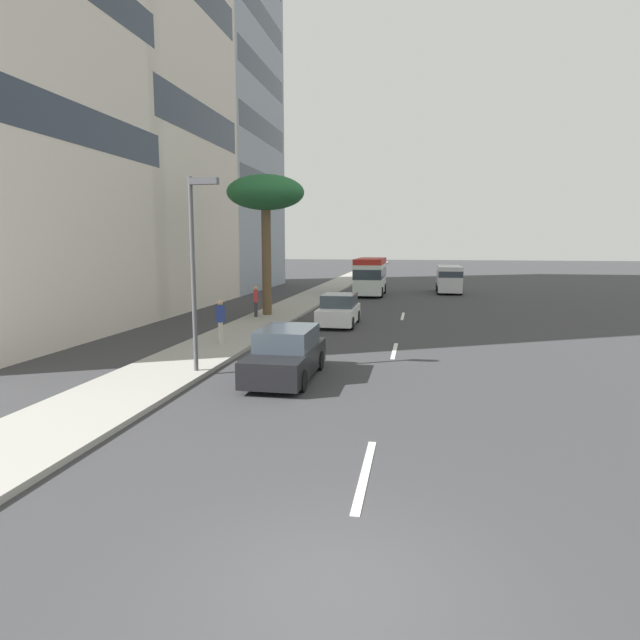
{
  "coord_description": "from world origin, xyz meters",
  "views": [
    {
      "loc": [
        -5.99,
        -0.9,
        4.23
      ],
      "look_at": [
        15.65,
        3.1,
        1.06
      ],
      "focal_mm": 30.24,
      "sensor_mm": 36.0,
      "label": 1
    }
  ],
  "objects_px": {
    "van_third": "(449,278)",
    "pedestrian_mid_block": "(220,319)",
    "pedestrian_near_lamp": "(256,300)",
    "palm_tree": "(266,196)",
    "car_second": "(339,311)",
    "car_fourth": "(286,355)",
    "minibus_lead": "(370,275)",
    "street_lamp": "(196,251)"
  },
  "relations": [
    {
      "from": "van_third",
      "to": "minibus_lead",
      "type": "bearing_deg",
      "value": 117.29
    },
    {
      "from": "car_fourth",
      "to": "pedestrian_near_lamp",
      "type": "height_order",
      "value": "pedestrian_near_lamp"
    },
    {
      "from": "pedestrian_near_lamp",
      "to": "street_lamp",
      "type": "distance_m",
      "value": 13.02
    },
    {
      "from": "car_second",
      "to": "pedestrian_mid_block",
      "type": "height_order",
      "value": "pedestrian_mid_block"
    },
    {
      "from": "minibus_lead",
      "to": "pedestrian_near_lamp",
      "type": "relative_size",
      "value": 3.65
    },
    {
      "from": "car_second",
      "to": "van_third",
      "type": "bearing_deg",
      "value": 161.55
    },
    {
      "from": "car_second",
      "to": "palm_tree",
      "type": "distance_m",
      "value": 7.89
    },
    {
      "from": "car_fourth",
      "to": "palm_tree",
      "type": "height_order",
      "value": "palm_tree"
    },
    {
      "from": "car_fourth",
      "to": "pedestrian_mid_block",
      "type": "bearing_deg",
      "value": -139.82
    },
    {
      "from": "van_third",
      "to": "car_second",
      "type": "bearing_deg",
      "value": 161.55
    },
    {
      "from": "car_fourth",
      "to": "palm_tree",
      "type": "bearing_deg",
      "value": -161.58
    },
    {
      "from": "palm_tree",
      "to": "street_lamp",
      "type": "relative_size",
      "value": 1.28
    },
    {
      "from": "pedestrian_mid_block",
      "to": "street_lamp",
      "type": "bearing_deg",
      "value": 36.09
    },
    {
      "from": "pedestrian_near_lamp",
      "to": "pedestrian_mid_block",
      "type": "bearing_deg",
      "value": 166.22
    },
    {
      "from": "car_fourth",
      "to": "van_third",
      "type": "bearing_deg",
      "value": 168.04
    },
    {
      "from": "van_third",
      "to": "street_lamp",
      "type": "relative_size",
      "value": 0.84
    },
    {
      "from": "minibus_lead",
      "to": "pedestrian_mid_block",
      "type": "height_order",
      "value": "minibus_lead"
    },
    {
      "from": "minibus_lead",
      "to": "pedestrian_mid_block",
      "type": "distance_m",
      "value": 23.15
    },
    {
      "from": "car_second",
      "to": "car_fourth",
      "type": "relative_size",
      "value": 0.92
    },
    {
      "from": "car_second",
      "to": "pedestrian_mid_block",
      "type": "relative_size",
      "value": 2.32
    },
    {
      "from": "car_fourth",
      "to": "palm_tree",
      "type": "relative_size",
      "value": 0.57
    },
    {
      "from": "car_fourth",
      "to": "palm_tree",
      "type": "xyz_separation_m",
      "value": [
        13.5,
        4.5,
        6.07
      ]
    },
    {
      "from": "minibus_lead",
      "to": "palm_tree",
      "type": "height_order",
      "value": "palm_tree"
    },
    {
      "from": "minibus_lead",
      "to": "pedestrian_near_lamp",
      "type": "distance_m",
      "value": 15.83
    },
    {
      "from": "car_fourth",
      "to": "pedestrian_near_lamp",
      "type": "bearing_deg",
      "value": -158.72
    },
    {
      "from": "pedestrian_mid_block",
      "to": "palm_tree",
      "type": "xyz_separation_m",
      "value": [
        8.84,
        0.56,
        5.69
      ]
    },
    {
      "from": "van_third",
      "to": "palm_tree",
      "type": "bearing_deg",
      "value": 147.42
    },
    {
      "from": "car_second",
      "to": "pedestrian_near_lamp",
      "type": "xyz_separation_m",
      "value": [
        1.22,
        4.84,
        0.33
      ]
    },
    {
      "from": "minibus_lead",
      "to": "palm_tree",
      "type": "relative_size",
      "value": 0.8
    },
    {
      "from": "palm_tree",
      "to": "minibus_lead",
      "type": "bearing_deg",
      "value": -18.4
    },
    {
      "from": "van_third",
      "to": "street_lamp",
      "type": "height_order",
      "value": "street_lamp"
    },
    {
      "from": "pedestrian_mid_block",
      "to": "palm_tree",
      "type": "relative_size",
      "value": 0.23
    },
    {
      "from": "street_lamp",
      "to": "car_second",
      "type": "bearing_deg",
      "value": -14.07
    },
    {
      "from": "car_second",
      "to": "van_third",
      "type": "distance_m",
      "value": 20.59
    },
    {
      "from": "car_second",
      "to": "palm_tree",
      "type": "xyz_separation_m",
      "value": [
        2.3,
        4.49,
        6.07
      ]
    },
    {
      "from": "pedestrian_near_lamp",
      "to": "palm_tree",
      "type": "bearing_deg",
      "value": -38.07
    },
    {
      "from": "minibus_lead",
      "to": "street_lamp",
      "type": "distance_m",
      "value": 27.81
    },
    {
      "from": "van_third",
      "to": "pedestrian_mid_block",
      "type": "height_order",
      "value": "van_third"
    },
    {
      "from": "palm_tree",
      "to": "car_fourth",
      "type": "bearing_deg",
      "value": -161.58
    },
    {
      "from": "palm_tree",
      "to": "street_lamp",
      "type": "bearing_deg",
      "value": -173.06
    },
    {
      "from": "van_third",
      "to": "pedestrian_mid_block",
      "type": "bearing_deg",
      "value": 158.16
    },
    {
      "from": "car_second",
      "to": "car_fourth",
      "type": "distance_m",
      "value": 11.2
    }
  ]
}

